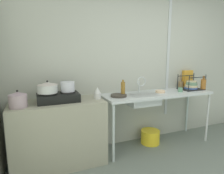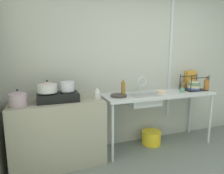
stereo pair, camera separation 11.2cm
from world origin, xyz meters
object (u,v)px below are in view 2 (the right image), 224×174
Objects in this scene: sink_basin at (144,100)px; dish_rack at (194,86)px; bottle_by_sink at (123,89)px; utensil_jar at (183,85)px; bottle_by_rack at (206,85)px; frying_pan at (119,96)px; cup_by_rack at (182,90)px; cereal_box at (190,79)px; pot_beside_stove at (18,99)px; small_bowl_on_drainboard at (162,92)px; bucket_on_floor at (151,137)px; percolator at (97,93)px; pot_on_right_burner at (67,86)px; faucet at (142,82)px; stove at (58,97)px; pot_on_left_burner at (47,87)px.

sink_basin is 1.00m from dish_rack.
utensil_jar is (1.25, 0.20, -0.05)m from bottle_by_sink.
utensil_jar reaches higher than bottle_by_rack.
cup_by_rack reaches higher than frying_pan.
sink_basin is at bearing -164.05° from cereal_box.
small_bowl_on_drainboard is at bearing 2.66° from pot_beside_stove.
cereal_box reaches higher than bucket_on_floor.
percolator is 1.83m from cereal_box.
pot_on_right_burner is 0.75× the size of bottle_by_rack.
dish_rack is 0.35m from cup_by_rack.
frying_pan is at bearing -172.56° from bucket_on_floor.
stove is at bearing -176.15° from faucet.
percolator is at bearing -171.67° from utensil_jar.
percolator reaches higher than bucket_on_floor.
pot_beside_stove is 2.79× the size of cup_by_rack.
sink_basin is 2.02× the size of bottle_by_sink.
frying_pan is 0.98× the size of bottle_by_rack.
cup_by_rack is 0.49× the size of small_bowl_on_drainboard.
pot_beside_stove is 1.30m from frying_pan.
pot_on_right_burner is at bearing 177.97° from frying_pan.
cereal_box is (1.08, 0.26, 0.23)m from sink_basin.
sink_basin is 0.97m from utensil_jar.
percolator reaches higher than stove.
sink_basin is at bearing -1.87° from pot_on_right_burner.
pot_beside_stove is at bearing -173.90° from faucet.
cereal_box reaches higher than bottle_by_rack.
frying_pan is (0.72, -0.03, -0.17)m from pot_on_right_burner.
bottle_by_sink is at bearing 5.24° from percolator.
cereal_box reaches higher than percolator.
stove is at bearing 178.27° from frying_pan.
cereal_box reaches higher than pot_on_right_burner.
pot_on_right_burner is 1.78m from cup_by_rack.
frying_pan reaches higher than sink_basin.
pot_on_right_burner is 2.39× the size of cup_by_rack.
bottle_by_rack reaches higher than frying_pan.
dish_rack is 0.20m from utensil_jar.
faucet reaches higher than frying_pan.
pot_on_left_burner is 0.65m from percolator.
percolator is 1.06× the size of small_bowl_on_drainboard.
percolator is at bearing -3.54° from stove.
cereal_box is (0.75, 0.22, 0.14)m from small_bowl_on_drainboard.
frying_pan is 0.12m from bottle_by_sink.
pot_beside_stove is 0.87× the size of utensil_jar.
bottle_by_rack is at bearing -2.13° from sink_basin.
dish_rack is at bearing 18.32° from cup_by_rack.
sink_basin is at bearing 175.50° from cup_by_rack.
pot_beside_stove is 0.67× the size of cereal_box.
percolator is at bearing 179.66° from sink_basin.
bottle_by_sink is 0.77× the size of bucket_on_floor.
cereal_box is at bearing 104.04° from bottle_by_rack.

